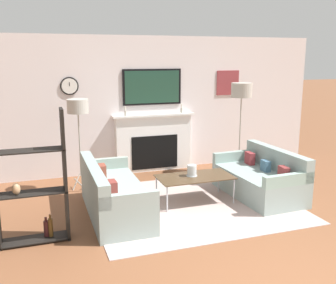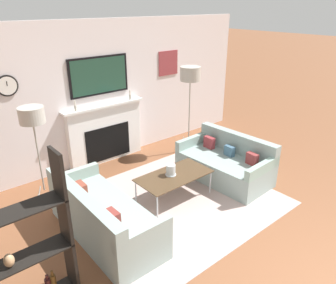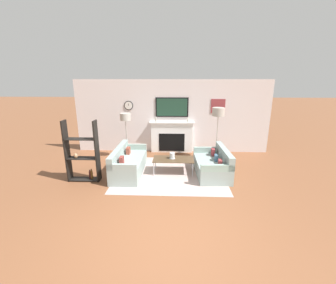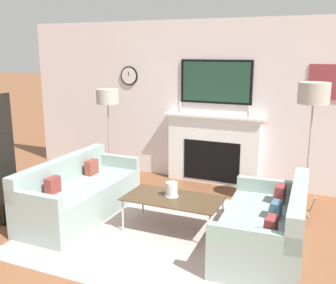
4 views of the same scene
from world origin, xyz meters
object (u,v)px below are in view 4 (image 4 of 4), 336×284
floor_lamp_left (108,98)px  floor_lamp_right (314,95)px  couch_right (267,228)px  coffee_table (173,200)px  couch_left (79,195)px  hurricane_candle (172,190)px

floor_lamp_left → floor_lamp_right: floor_lamp_right is taller
couch_right → floor_lamp_right: size_ratio=0.92×
coffee_table → couch_left: bearing=-176.5°
couch_left → hurricane_candle: bearing=5.4°
couch_left → coffee_table: size_ratio=1.58×
floor_lamp_left → coffee_table: bearing=-36.2°
couch_right → floor_lamp_left: floor_lamp_left is taller
couch_left → floor_lamp_right: bearing=24.7°
couch_right → hurricane_candle: 1.23m
couch_left → couch_right: (2.50, 0.00, -0.01)m
coffee_table → floor_lamp_right: size_ratio=0.66×
couch_right → hurricane_candle: bearing=174.3°
couch_right → coffee_table: (-1.16, 0.08, 0.13)m
coffee_table → floor_lamp_left: bearing=143.8°
coffee_table → hurricane_candle: bearing=132.7°
coffee_table → floor_lamp_right: floor_lamp_right is taller
couch_right → floor_lamp_left: (-2.81, 1.29, 1.17)m
couch_left → floor_lamp_left: (-0.31, 1.29, 1.16)m
couch_right → coffee_table: size_ratio=1.38×
couch_right → coffee_table: 1.17m
coffee_table → couch_right: bearing=-3.9°
floor_lamp_right → couch_right: bearing=-103.2°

